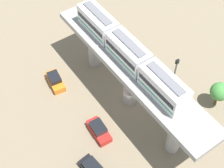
{
  "coord_description": "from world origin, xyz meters",
  "views": [
    {
      "loc": [
        -18.49,
        -21.76,
        39.7
      ],
      "look_at": [
        -2.5,
        0.96,
        4.88
      ],
      "focal_mm": 52.65,
      "sensor_mm": 36.0,
      "label": 1
    }
  ],
  "objects_px": {
    "train": "(128,52)",
    "parked_car_red": "(99,130)",
    "parked_car_orange": "(55,81)",
    "tree_mid_lot": "(220,92)",
    "signal_post": "(172,85)"
  },
  "relations": [
    {
      "from": "train",
      "to": "parked_car_red",
      "type": "bearing_deg",
      "value": -156.93
    },
    {
      "from": "parked_car_orange",
      "to": "train",
      "type": "bearing_deg",
      "value": -40.25
    },
    {
      "from": "parked_car_red",
      "to": "tree_mid_lot",
      "type": "height_order",
      "value": "tree_mid_lot"
    },
    {
      "from": "parked_car_orange",
      "to": "signal_post",
      "type": "bearing_deg",
      "value": -43.55
    },
    {
      "from": "parked_car_orange",
      "to": "tree_mid_lot",
      "type": "xyz_separation_m",
      "value": [
        17.29,
        -16.89,
        2.24
      ]
    },
    {
      "from": "train",
      "to": "tree_mid_lot",
      "type": "distance_m",
      "value": 14.75
    },
    {
      "from": "parked_car_red",
      "to": "signal_post",
      "type": "relative_size",
      "value": 0.4
    },
    {
      "from": "parked_car_red",
      "to": "parked_car_orange",
      "type": "distance_m",
      "value": 11.16
    },
    {
      "from": "parked_car_red",
      "to": "signal_post",
      "type": "distance_m",
      "value": 11.62
    },
    {
      "from": "train",
      "to": "tree_mid_lot",
      "type": "xyz_separation_m",
      "value": [
        9.95,
        -8.61,
        -6.68
      ]
    },
    {
      "from": "parked_car_red",
      "to": "signal_post",
      "type": "height_order",
      "value": "signal_post"
    },
    {
      "from": "parked_car_red",
      "to": "tree_mid_lot",
      "type": "relative_size",
      "value": 0.99
    },
    {
      "from": "signal_post",
      "to": "parked_car_orange",
      "type": "bearing_deg",
      "value": 128.27
    },
    {
      "from": "tree_mid_lot",
      "to": "signal_post",
      "type": "distance_m",
      "value": 7.87
    },
    {
      "from": "tree_mid_lot",
      "to": "signal_post",
      "type": "height_order",
      "value": "signal_post"
    }
  ]
}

